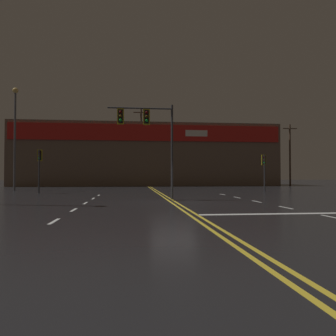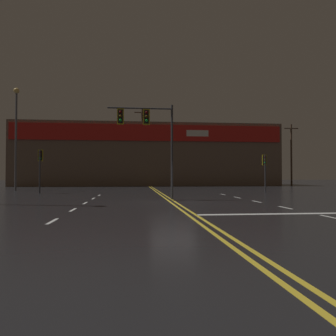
{
  "view_description": "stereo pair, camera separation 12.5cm",
  "coord_description": "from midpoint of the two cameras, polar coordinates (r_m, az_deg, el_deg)",
  "views": [
    {
      "loc": [
        -2.32,
        -18.27,
        1.49
      ],
      "look_at": [
        0.0,
        2.91,
        2.0
      ],
      "focal_mm": 35.0,
      "sensor_mm": 36.0,
      "label": 1
    },
    {
      "loc": [
        -2.19,
        -18.28,
        1.49
      ],
      "look_at": [
        0.0,
        2.91,
        2.0
      ],
      "focal_mm": 35.0,
      "sensor_mm": 36.0,
      "label": 2
    }
  ],
  "objects": [
    {
      "name": "traffic_signal_median",
      "position": [
        20.71,
        -3.93,
        7.13
      ],
      "size": [
        4.11,
        0.36,
        5.98
      ],
      "color": "#38383D",
      "rests_on": "ground"
    },
    {
      "name": "utility_pole_row",
      "position": [
        46.93,
        -5.53,
        3.43
      ],
      "size": [
        45.58,
        0.26,
        11.16
      ],
      "color": "#4C3828",
      "rests_on": "ground"
    },
    {
      "name": "road_markings",
      "position": [
        17.5,
        4.23,
        -6.24
      ],
      "size": [
        14.43,
        60.0,
        0.01
      ],
      "color": "gold",
      "rests_on": "ground"
    },
    {
      "name": "ground_plane",
      "position": [
        18.47,
        0.79,
        -6.0
      ],
      "size": [
        200.0,
        200.0,
        0.0
      ],
      "primitive_type": "plane",
      "color": "black"
    },
    {
      "name": "streetlight_median_approach",
      "position": [
        36.67,
        -25.19,
        6.69
      ],
      "size": [
        0.56,
        0.56,
        10.4
      ],
      "color": "#59595E",
      "rests_on": "ground"
    },
    {
      "name": "building_backdrop",
      "position": [
        51.5,
        -3.72,
        2.13
      ],
      "size": [
        39.14,
        10.23,
        9.23
      ],
      "color": "brown",
      "rests_on": "ground"
    },
    {
      "name": "traffic_signal_corner_northwest",
      "position": [
        30.07,
        -21.59,
        1.12
      ],
      "size": [
        0.42,
        0.36,
        3.74
      ],
      "color": "#38383D",
      "rests_on": "ground"
    },
    {
      "name": "traffic_signal_corner_northeast",
      "position": [
        31.86,
        16.27,
        0.58
      ],
      "size": [
        0.42,
        0.36,
        3.47
      ],
      "color": "#38383D",
      "rests_on": "ground"
    }
  ]
}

